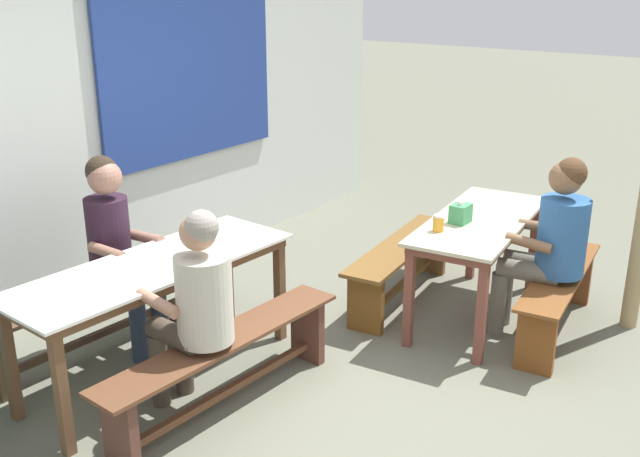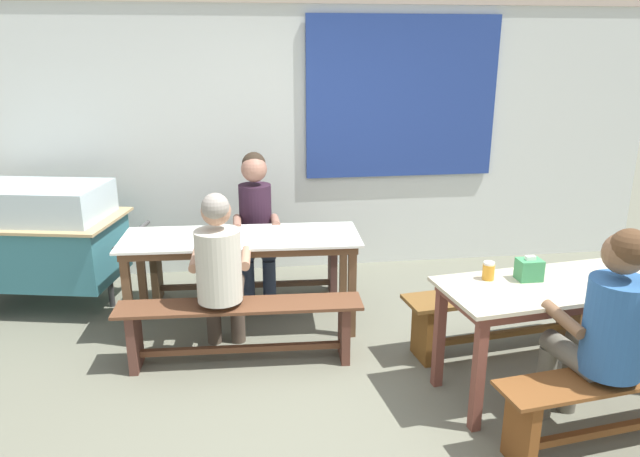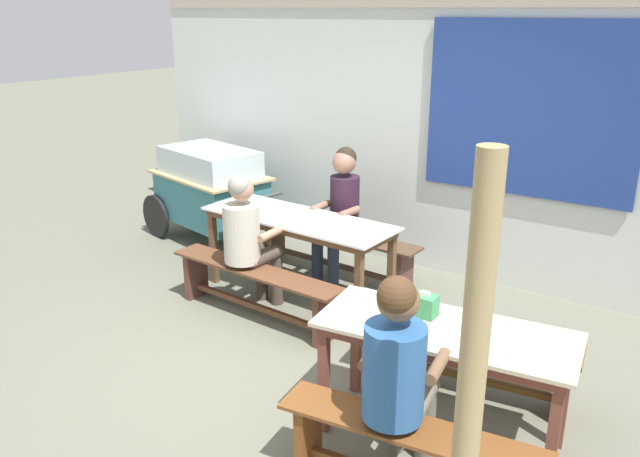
{
  "view_description": "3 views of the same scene",
  "coord_description": "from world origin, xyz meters",
  "px_view_note": "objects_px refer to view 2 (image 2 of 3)",
  "views": [
    {
      "loc": [
        -3.39,
        -2.18,
        2.43
      ],
      "look_at": [
        0.07,
        0.4,
        0.91
      ],
      "focal_mm": 41.15,
      "sensor_mm": 36.0,
      "label": 1
    },
    {
      "loc": [
        -0.68,
        -3.3,
        2.16
      ],
      "look_at": [
        -0.1,
        0.96,
        0.83
      ],
      "focal_mm": 32.94,
      "sensor_mm": 36.0,
      "label": 2
    },
    {
      "loc": [
        2.54,
        -3.34,
        2.54
      ],
      "look_at": [
        -0.08,
        0.52,
        0.93
      ],
      "focal_mm": 35.93,
      "sensor_mm": 36.0,
      "label": 3
    }
  ],
  "objects_px": {
    "dining_table_far": "(241,246)",
    "bench_far_front": "(241,324)",
    "dining_table_near": "(558,295)",
    "food_cart": "(40,236)",
    "bench_far_back": "(245,264)",
    "person_left_back_turned": "(220,267)",
    "tissue_box": "(529,269)",
    "bench_near_front": "(618,401)",
    "bench_near_back": "(501,310)",
    "person_near_front": "(605,323)",
    "condiment_jar": "(488,271)",
    "person_center_facing": "(256,218)"
  },
  "relations": [
    {
      "from": "dining_table_far",
      "to": "bench_far_front",
      "type": "distance_m",
      "value": 0.71
    },
    {
      "from": "person_center_facing",
      "to": "person_left_back_turned",
      "type": "bearing_deg",
      "value": -105.46
    },
    {
      "from": "dining_table_far",
      "to": "person_left_back_turned",
      "type": "xyz_separation_m",
      "value": [
        -0.15,
        -0.52,
        0.03
      ]
    },
    {
      "from": "bench_near_back",
      "to": "tissue_box",
      "type": "height_order",
      "value": "tissue_box"
    },
    {
      "from": "person_left_back_turned",
      "to": "tissue_box",
      "type": "bearing_deg",
      "value": -18.03
    },
    {
      "from": "dining_table_near",
      "to": "condiment_jar",
      "type": "xyz_separation_m",
      "value": [
        -0.43,
        0.11,
        0.14
      ]
    },
    {
      "from": "bench_far_back",
      "to": "food_cart",
      "type": "bearing_deg",
      "value": 177.91
    },
    {
      "from": "bench_far_back",
      "to": "bench_near_back",
      "type": "xyz_separation_m",
      "value": [
        1.86,
        -1.22,
        0.0
      ]
    },
    {
      "from": "person_left_back_turned",
      "to": "person_center_facing",
      "type": "bearing_deg",
      "value": 74.54
    },
    {
      "from": "dining_table_far",
      "to": "dining_table_near",
      "type": "distance_m",
      "value": 2.31
    },
    {
      "from": "bench_near_front",
      "to": "person_near_front",
      "type": "xyz_separation_m",
      "value": [
        -0.11,
        0.06,
        0.45
      ]
    },
    {
      "from": "bench_near_front",
      "to": "person_left_back_turned",
      "type": "bearing_deg",
      "value": 149.51
    },
    {
      "from": "bench_far_front",
      "to": "person_left_back_turned",
      "type": "bearing_deg",
      "value": 148.86
    },
    {
      "from": "bench_far_front",
      "to": "bench_near_front",
      "type": "relative_size",
      "value": 1.17
    },
    {
      "from": "bench_far_front",
      "to": "person_left_back_turned",
      "type": "distance_m",
      "value": 0.44
    },
    {
      "from": "bench_near_front",
      "to": "condiment_jar",
      "type": "height_order",
      "value": "condiment_jar"
    },
    {
      "from": "dining_table_near",
      "to": "person_near_front",
      "type": "height_order",
      "value": "person_near_front"
    },
    {
      "from": "bench_near_back",
      "to": "person_center_facing",
      "type": "xyz_separation_m",
      "value": [
        -1.76,
        1.15,
        0.45
      ]
    },
    {
      "from": "person_left_back_turned",
      "to": "tissue_box",
      "type": "xyz_separation_m",
      "value": [
        1.94,
        -0.63,
        0.12
      ]
    },
    {
      "from": "bench_near_back",
      "to": "person_left_back_turned",
      "type": "bearing_deg",
      "value": 176.71
    },
    {
      "from": "bench_near_front",
      "to": "condiment_jar",
      "type": "bearing_deg",
      "value": 125.65
    },
    {
      "from": "dining_table_far",
      "to": "bench_near_front",
      "type": "xyz_separation_m",
      "value": [
        2.04,
        -1.81,
        -0.39
      ]
    },
    {
      "from": "dining_table_near",
      "to": "food_cart",
      "type": "bearing_deg",
      "value": 152.92
    },
    {
      "from": "bench_far_back",
      "to": "bench_far_front",
      "type": "bearing_deg",
      "value": -92.61
    },
    {
      "from": "dining_table_near",
      "to": "tissue_box",
      "type": "distance_m",
      "value": 0.25
    },
    {
      "from": "bench_near_front",
      "to": "food_cart",
      "type": "distance_m",
      "value": 4.49
    },
    {
      "from": "food_cart",
      "to": "person_near_front",
      "type": "height_order",
      "value": "person_near_front"
    },
    {
      "from": "dining_table_far",
      "to": "bench_far_back",
      "type": "height_order",
      "value": "dining_table_far"
    },
    {
      "from": "food_cart",
      "to": "bench_far_back",
      "type": "bearing_deg",
      "value": -2.09
    },
    {
      "from": "food_cart",
      "to": "person_near_front",
      "type": "xyz_separation_m",
      "value": [
        3.63,
        -2.41,
        0.11
      ]
    },
    {
      "from": "food_cart",
      "to": "person_center_facing",
      "type": "distance_m",
      "value": 1.84
    },
    {
      "from": "bench_near_back",
      "to": "person_near_front",
      "type": "height_order",
      "value": "person_near_front"
    },
    {
      "from": "dining_table_far",
      "to": "condiment_jar",
      "type": "height_order",
      "value": "condiment_jar"
    },
    {
      "from": "bench_far_back",
      "to": "tissue_box",
      "type": "height_order",
      "value": "tissue_box"
    },
    {
      "from": "dining_table_near",
      "to": "bench_near_back",
      "type": "relative_size",
      "value": 1.04
    },
    {
      "from": "dining_table_far",
      "to": "bench_near_front",
      "type": "height_order",
      "value": "dining_table_far"
    },
    {
      "from": "bench_near_back",
      "to": "person_left_back_turned",
      "type": "distance_m",
      "value": 2.08
    },
    {
      "from": "bench_far_back",
      "to": "person_left_back_turned",
      "type": "xyz_separation_m",
      "value": [
        -0.18,
        -1.11,
        0.41
      ]
    },
    {
      "from": "bench_near_back",
      "to": "person_near_front",
      "type": "bearing_deg",
      "value": -87.88
    },
    {
      "from": "bench_near_back",
      "to": "food_cart",
      "type": "bearing_deg",
      "value": 160.27
    },
    {
      "from": "dining_table_near",
      "to": "food_cart",
      "type": "xyz_separation_m",
      "value": [
        -3.67,
        1.88,
        -0.04
      ]
    },
    {
      "from": "bench_far_front",
      "to": "person_center_facing",
      "type": "height_order",
      "value": "person_center_facing"
    },
    {
      "from": "condiment_jar",
      "to": "bench_far_front",
      "type": "bearing_deg",
      "value": 161.76
    },
    {
      "from": "bench_near_front",
      "to": "bench_far_front",
      "type": "bearing_deg",
      "value": 149.55
    },
    {
      "from": "bench_near_back",
      "to": "bench_near_front",
      "type": "height_order",
      "value": "same"
    },
    {
      "from": "bench_far_front",
      "to": "person_center_facing",
      "type": "bearing_deg",
      "value": 81.85
    },
    {
      "from": "dining_table_near",
      "to": "bench_far_front",
      "type": "bearing_deg",
      "value": 162.49
    },
    {
      "from": "person_near_front",
      "to": "dining_table_near",
      "type": "bearing_deg",
      "value": 86.23
    },
    {
      "from": "dining_table_near",
      "to": "tissue_box",
      "type": "bearing_deg",
      "value": 157.55
    },
    {
      "from": "bench_near_back",
      "to": "food_cart",
      "type": "height_order",
      "value": "food_cart"
    }
  ]
}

